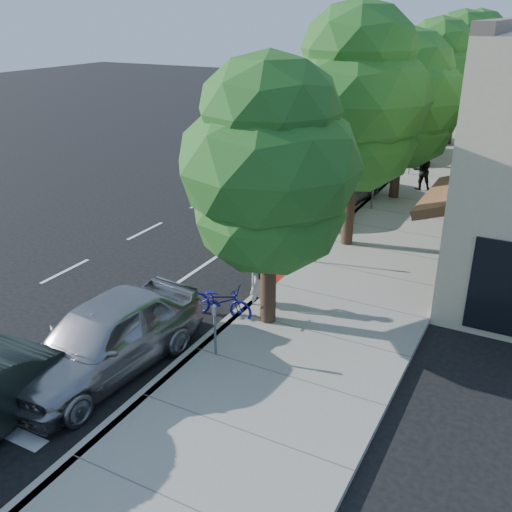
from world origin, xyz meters
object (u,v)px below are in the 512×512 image
Objects in this scene: street_tree_1 at (356,102)px; street_tree_3 at (435,78)px; street_tree_0 at (269,169)px; bicycle at (220,301)px; street_tree_4 at (458,64)px; street_tree_5 at (474,57)px; cyclist at (258,282)px; street_tree_2 at (403,101)px; white_pickup at (407,145)px; dark_sedan at (318,177)px; near_car_a at (105,337)px; silver_suv at (322,186)px; dark_suv_far at (395,128)px; pedestrian at (422,170)px.

street_tree_3 is (-0.00, 12.00, -0.37)m from street_tree_1.
street_tree_0 reaches higher than bicycle.
street_tree_5 reaches higher than street_tree_4.
street_tree_1 is 6.73m from cyclist.
street_tree_2 is 1.32× the size of white_pickup.
dark_sedan is 8.83m from white_pickup.
street_tree_5 is 19.63m from dark_sedan.
street_tree_3 reaches higher than street_tree_2.
street_tree_1 reaches higher than dark_sedan.
silver_suv is at bearing 95.62° from near_car_a.
silver_suv is (-2.36, 9.61, -3.23)m from street_tree_0.
street_tree_5 is 29.57m from cyclist.
street_tree_1 is 7.74m from bicycle.
street_tree_3 is 7.27m from dark_suv_far.
street_tree_4 is 0.99× the size of street_tree_5.
street_tree_2 reaches higher than dark_suv_far.
dark_sedan is at bearing 8.23° from pedestrian.
near_car_a is at bearing -78.97° from dark_sedan.
dark_sedan is at bearing 5.38° from bicycle.
street_tree_0 is at bearing -66.46° from dark_sedan.
silver_suv is at bearing -134.75° from street_tree_2.
dark_suv_far is (-1.80, 23.73, 0.42)m from bicycle.
bicycle is at bearing -80.82° from silver_suv.
white_pickup is 4.20m from dark_suv_far.
near_car_a is at bearing 53.52° from pedestrian.
street_tree_5 is 1.44× the size of dark_suv_far.
pedestrian is at bearing -12.12° from bicycle.
pedestrian reaches higher than dark_sedan.
dark_suv_far reaches higher than cyclist.
bicycle is at bearing 78.57° from near_car_a.
street_tree_1 is at bearing -50.40° from dark_sedan.
street_tree_0 is at bearing -83.90° from bicycle.
bicycle is at bearing -73.09° from dark_sedan.
street_tree_3 is 1.38× the size of dark_suv_far.
street_tree_3 is 8.48m from dark_sedan.
silver_suv is 1.57m from dark_sedan.
bicycle is (-1.30, -30.23, -4.20)m from street_tree_5.
street_tree_5 is 33.79m from near_car_a.
silver_suv is 1.23× the size of dark_suv_far.
street_tree_5 is (0.00, 12.00, 0.17)m from street_tree_3.
street_tree_4 is 4.92m from dark_suv_far.
white_pickup is at bearing 100.35° from street_tree_2.
street_tree_5 reaches higher than white_pickup.
street_tree_2 is (-0.00, 6.00, -0.72)m from street_tree_1.
street_tree_1 is at bearing 90.00° from street_tree_0.
dark_sedan is at bearing -162.12° from street_tree_2.
street_tree_1 reaches higher than bicycle.
street_tree_1 is at bearing 10.76° from cyclist.
street_tree_3 is at bearing 15.59° from cyclist.
bicycle is 0.28× the size of silver_suv.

